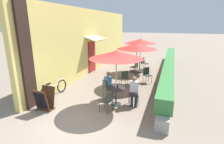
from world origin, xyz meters
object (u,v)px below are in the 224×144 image
(cafe_chair_near_right, at_px, (107,88))
(cafe_chair_mid_left, at_px, (124,77))
(patio_table_near, at_px, (116,92))
(patio_umbrella_far, at_px, (141,41))
(cafe_chair_mid_right, at_px, (147,74))
(cafe_chair_far_right, at_px, (144,62))
(coffee_cup_mid, at_px, (135,70))
(cafe_chair_far_left, at_px, (135,66))
(patio_table_far, at_px, (140,64))
(cafe_chair_near_left, at_px, (134,93))
(seated_patron_near_left, at_px, (134,90))
(patio_umbrella_near, at_px, (116,55))
(seated_patron_near_right, at_px, (109,84))
(bicycle_leaning, at_px, (54,89))
(menu_board, at_px, (45,99))
(patio_table_mid, at_px, (136,75))
(cafe_chair_near_back, at_px, (108,100))
(coffee_cup_near, at_px, (117,86))
(patio_umbrella_mid, at_px, (137,46))

(cafe_chair_near_right, relative_size, cafe_chair_mid_left, 1.00)
(patio_table_near, bearing_deg, patio_umbrella_far, 90.27)
(cafe_chair_mid_right, distance_m, cafe_chair_far_right, 3.01)
(coffee_cup_mid, xyz_separation_m, cafe_chair_far_left, (-0.39, 1.96, -0.27))
(coffee_cup_mid, bearing_deg, patio_table_far, 94.22)
(cafe_chair_near_left, relative_size, seated_patron_near_left, 0.70)
(patio_table_near, height_order, patio_umbrella_near, patio_umbrella_near)
(seated_patron_near_right, height_order, cafe_chair_mid_left, seated_patron_near_right)
(patio_table_far, xyz_separation_m, bicycle_leaning, (-2.97, -5.67, -0.20))
(cafe_chair_near_left, xyz_separation_m, cafe_chair_mid_right, (0.12, 3.03, 0.00))
(seated_patron_near_left, height_order, menu_board, seated_patron_near_left)
(cafe_chair_near_left, xyz_separation_m, patio_table_mid, (-0.42, 2.53, 0.02))
(patio_table_near, relative_size, cafe_chair_mid_left, 0.90)
(coffee_cup_mid, height_order, bicycle_leaning, coffee_cup_mid)
(seated_patron_near_left, height_order, cafe_chair_near_right, seated_patron_near_left)
(patio_umbrella_far, height_order, bicycle_leaning, patio_umbrella_far)
(cafe_chair_mid_left, bearing_deg, cafe_chair_near_back, -122.97)
(patio_table_near, relative_size, cafe_chair_near_left, 0.90)
(cafe_chair_near_left, height_order, bicycle_leaning, cafe_chair_near_left)
(seated_patron_near_left, xyz_separation_m, menu_board, (-3.22, -1.52, -0.24))
(seated_patron_near_left, relative_size, menu_board, 1.38)
(cafe_chair_mid_left, xyz_separation_m, patio_umbrella_far, (0.26, 3.23, 1.61))
(seated_patron_near_left, bearing_deg, coffee_cup_near, -14.66)
(cafe_chair_near_right, height_order, coffee_cup_near, cafe_chair_near_right)
(bicycle_leaning, bearing_deg, patio_table_far, 67.02)
(seated_patron_near_right, height_order, cafe_chair_far_right, seated_patron_near_right)
(bicycle_leaning, bearing_deg, cafe_chair_near_back, -7.02)
(cafe_chair_mid_right, bearing_deg, bicycle_leaning, 5.68)
(cafe_chair_near_back, relative_size, patio_table_mid, 1.11)
(seated_patron_near_right, bearing_deg, seated_patron_near_left, 27.24)
(cafe_chair_far_left, bearing_deg, cafe_chair_near_left, -147.64)
(patio_umbrella_near, xyz_separation_m, menu_board, (-2.50, -1.35, -1.68))
(cafe_chair_near_left, distance_m, coffee_cup_mid, 2.66)
(cafe_chair_near_back, height_order, bicycle_leaning, cafe_chair_near_back)
(cafe_chair_mid_right, height_order, menu_board, menu_board)
(seated_patron_near_left, xyz_separation_m, patio_table_mid, (-0.45, 2.64, -0.15))
(seated_patron_near_left, bearing_deg, cafe_chair_near_left, -90.00)
(seated_patron_near_left, relative_size, cafe_chair_near_back, 1.44)
(cafe_chair_near_right, xyz_separation_m, menu_board, (-1.92, -1.80, -0.07))
(cafe_chair_near_right, xyz_separation_m, seated_patron_near_right, (0.08, 0.08, 0.17))
(patio_umbrella_near, bearing_deg, coffee_cup_mid, 86.58)
(coffee_cup_mid, bearing_deg, patio_table_mid, -33.86)
(cafe_chair_near_left, distance_m, seated_patron_near_left, 0.20)
(patio_umbrella_mid, bearing_deg, patio_umbrella_far, 95.97)
(patio_table_near, height_order, cafe_chair_far_left, cafe_chair_far_left)
(bicycle_leaning, bearing_deg, menu_board, -63.22)
(coffee_cup_near, bearing_deg, seated_patron_near_left, 1.53)
(coffee_cup_near, xyz_separation_m, cafe_chair_far_right, (0.15, 6.10, -0.27))
(patio_table_near, distance_m, coffee_cup_near, 0.29)
(patio_table_far, bearing_deg, cafe_chair_far_left, -105.21)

